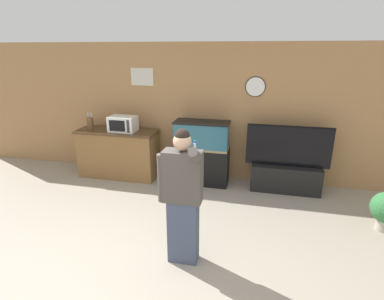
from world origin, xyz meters
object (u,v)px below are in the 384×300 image
at_px(microwave, 123,124).
at_px(person_standing, 182,196).
at_px(knife_block, 90,123).
at_px(tv_on_stand, 286,172).
at_px(aquarium_on_stand, 202,153).
at_px(counter_island, 119,153).

height_order(microwave, person_standing, person_standing).
bearing_deg(knife_block, tv_on_stand, 0.45).
bearing_deg(tv_on_stand, aquarium_on_stand, 179.97).
bearing_deg(person_standing, knife_block, 138.05).
height_order(microwave, knife_block, knife_block).
distance_m(knife_block, person_standing, 3.35).
bearing_deg(aquarium_on_stand, person_standing, -84.52).
bearing_deg(tv_on_stand, microwave, -178.81).
bearing_deg(microwave, tv_on_stand, 1.19).
height_order(tv_on_stand, person_standing, person_standing).
distance_m(counter_island, aquarium_on_stand, 1.71).
relative_size(counter_island, aquarium_on_stand, 1.31).
bearing_deg(knife_block, microwave, -2.71).
bearing_deg(counter_island, knife_block, 179.52).
xyz_separation_m(counter_island, aquarium_on_stand, (1.70, 0.04, 0.13)).
bearing_deg(microwave, person_standing, -51.35).
bearing_deg(aquarium_on_stand, knife_block, -179.22).
xyz_separation_m(microwave, aquarium_on_stand, (1.54, 0.07, -0.49)).
relative_size(counter_island, person_standing, 0.96).
bearing_deg(person_standing, aquarium_on_stand, 95.48).
xyz_separation_m(tv_on_stand, person_standing, (-1.33, -2.27, 0.50)).
relative_size(microwave, tv_on_stand, 0.35).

